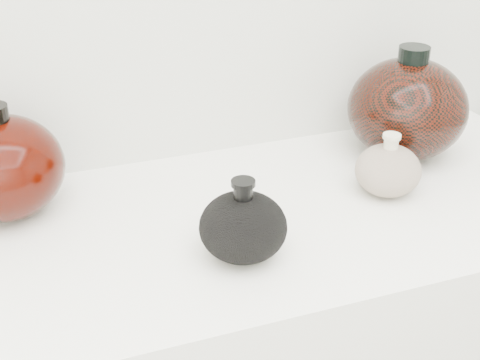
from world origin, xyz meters
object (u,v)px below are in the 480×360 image
object	(u,v)px
black_gourd_vase	(243,226)
left_round_pot	(2,167)
right_round_pot	(407,108)
cream_gourd_vase	(388,170)

from	to	relation	value
black_gourd_vase	left_round_pot	xyz separation A→B (m)	(-0.31, 0.24, 0.03)
right_round_pot	black_gourd_vase	bearing A→B (deg)	-151.81
black_gourd_vase	cream_gourd_vase	xyz separation A→B (m)	(0.29, 0.09, -0.01)
cream_gourd_vase	left_round_pot	bearing A→B (deg)	166.22
black_gourd_vase	right_round_pot	size ratio (longest dim) A/B	0.60
cream_gourd_vase	black_gourd_vase	bearing A→B (deg)	-162.31
black_gourd_vase	right_round_pot	distance (m)	0.45
black_gourd_vase	right_round_pot	world-z (taller)	right_round_pot
left_round_pot	cream_gourd_vase	bearing A→B (deg)	-13.78
black_gourd_vase	cream_gourd_vase	world-z (taller)	black_gourd_vase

